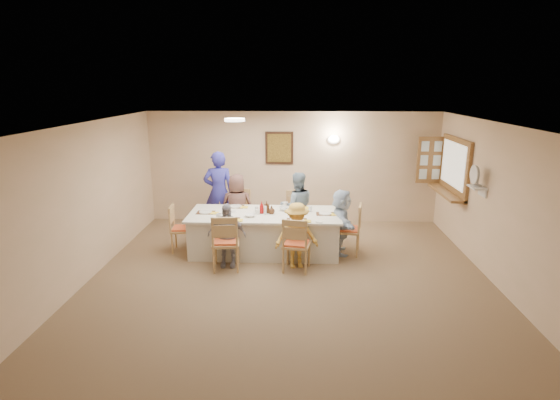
{
  "coord_description": "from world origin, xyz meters",
  "views": [
    {
      "loc": [
        0.11,
        -6.21,
        3.08
      ],
      "look_at": [
        -0.2,
        1.4,
        1.05
      ],
      "focal_mm": 28.0,
      "sensor_mm": 36.0,
      "label": 1
    }
  ],
  "objects_px": {
    "chair_back_left": "(238,214)",
    "serving_hatch": "(455,167)",
    "chair_back_right": "(297,215)",
    "diner_front_left": "(227,235)",
    "diner_front_right": "(297,236)",
    "chair_front_left": "(226,241)",
    "caregiver": "(219,192)",
    "dining_table": "(265,233)",
    "condiment_ketchup": "(262,207)",
    "diner_back_right": "(297,207)",
    "desk_fan": "(476,179)",
    "chair_front_right": "(297,243)",
    "chair_left_end": "(183,228)",
    "diner_back_left": "(237,207)",
    "chair_right_end": "(348,229)",
    "diner_right_end": "(341,222)"
  },
  "relations": [
    {
      "from": "diner_front_left",
      "to": "chair_back_right",
      "type": "bearing_deg",
      "value": 50.19
    },
    {
      "from": "chair_back_right",
      "to": "condiment_ketchup",
      "type": "xyz_separation_m",
      "value": [
        -0.65,
        -0.8,
        0.39
      ]
    },
    {
      "from": "chair_right_end",
      "to": "condiment_ketchup",
      "type": "distance_m",
      "value": 1.65
    },
    {
      "from": "chair_back_left",
      "to": "chair_front_left",
      "type": "relative_size",
      "value": 1.0
    },
    {
      "from": "chair_back_left",
      "to": "chair_back_right",
      "type": "xyz_separation_m",
      "value": [
        1.2,
        0.0,
        -0.01
      ]
    },
    {
      "from": "chair_back_right",
      "to": "diner_front_right",
      "type": "xyz_separation_m",
      "value": [
        -0.0,
        -1.48,
        0.09
      ]
    },
    {
      "from": "desk_fan",
      "to": "diner_back_right",
      "type": "xyz_separation_m",
      "value": [
        -2.99,
        1.15,
        -0.85
      ]
    },
    {
      "from": "chair_back_left",
      "to": "condiment_ketchup",
      "type": "distance_m",
      "value": 1.04
    },
    {
      "from": "caregiver",
      "to": "diner_right_end",
      "type": "bearing_deg",
      "value": 146.95
    },
    {
      "from": "diner_front_right",
      "to": "diner_right_end",
      "type": "xyz_separation_m",
      "value": [
        0.82,
        0.68,
        0.04
      ]
    },
    {
      "from": "desk_fan",
      "to": "chair_right_end",
      "type": "relative_size",
      "value": 0.31
    },
    {
      "from": "chair_back_left",
      "to": "chair_back_right",
      "type": "relative_size",
      "value": 1.02
    },
    {
      "from": "chair_front_left",
      "to": "diner_back_left",
      "type": "xyz_separation_m",
      "value": [
        0.0,
        1.48,
        0.18
      ]
    },
    {
      "from": "chair_front_right",
      "to": "diner_right_end",
      "type": "height_order",
      "value": "diner_right_end"
    },
    {
      "from": "chair_back_left",
      "to": "serving_hatch",
      "type": "bearing_deg",
      "value": 7.85
    },
    {
      "from": "diner_back_left",
      "to": "diner_back_right",
      "type": "distance_m",
      "value": 1.2
    },
    {
      "from": "dining_table",
      "to": "condiment_ketchup",
      "type": "bearing_deg",
      "value": -178.53
    },
    {
      "from": "serving_hatch",
      "to": "diner_front_right",
      "type": "relative_size",
      "value": 1.3
    },
    {
      "from": "desk_fan",
      "to": "diner_back_left",
      "type": "relative_size",
      "value": 0.22
    },
    {
      "from": "chair_front_right",
      "to": "diner_front_left",
      "type": "distance_m",
      "value": 1.21
    },
    {
      "from": "chair_front_left",
      "to": "condiment_ketchup",
      "type": "bearing_deg",
      "value": -130.46
    },
    {
      "from": "dining_table",
      "to": "chair_back_left",
      "type": "relative_size",
      "value": 2.81
    },
    {
      "from": "desk_fan",
      "to": "chair_back_left",
      "type": "height_order",
      "value": "desk_fan"
    },
    {
      "from": "desk_fan",
      "to": "dining_table",
      "type": "bearing_deg",
      "value": 172.61
    },
    {
      "from": "condiment_ketchup",
      "to": "chair_front_right",
      "type": "bearing_deg",
      "value": -50.78
    },
    {
      "from": "diner_front_left",
      "to": "diner_front_right",
      "type": "relative_size",
      "value": 0.98
    },
    {
      "from": "desk_fan",
      "to": "chair_left_end",
      "type": "xyz_separation_m",
      "value": [
        -5.14,
        0.47,
        -1.1
      ]
    },
    {
      "from": "diner_back_right",
      "to": "diner_front_left",
      "type": "xyz_separation_m",
      "value": [
        -1.2,
        -1.36,
        -0.14
      ]
    },
    {
      "from": "diner_back_right",
      "to": "diner_back_left",
      "type": "bearing_deg",
      "value": -9.68
    },
    {
      "from": "diner_front_left",
      "to": "dining_table",
      "type": "bearing_deg",
      "value": 47.8
    },
    {
      "from": "chair_right_end",
      "to": "diner_right_end",
      "type": "xyz_separation_m",
      "value": [
        -0.13,
        0.0,
        0.13
      ]
    },
    {
      "from": "chair_back_right",
      "to": "caregiver",
      "type": "relative_size",
      "value": 0.56
    },
    {
      "from": "chair_front_right",
      "to": "chair_left_end",
      "type": "bearing_deg",
      "value": -10.58
    },
    {
      "from": "chair_back_left",
      "to": "diner_right_end",
      "type": "height_order",
      "value": "diner_right_end"
    },
    {
      "from": "chair_front_left",
      "to": "diner_right_end",
      "type": "bearing_deg",
      "value": -164.4
    },
    {
      "from": "desk_fan",
      "to": "chair_left_end",
      "type": "relative_size",
      "value": 0.33
    },
    {
      "from": "serving_hatch",
      "to": "chair_front_right",
      "type": "xyz_separation_m",
      "value": [
        -3.1,
        -1.68,
        -1.02
      ]
    },
    {
      "from": "desk_fan",
      "to": "chair_front_right",
      "type": "height_order",
      "value": "desk_fan"
    },
    {
      "from": "diner_back_right",
      "to": "diner_front_right",
      "type": "relative_size",
      "value": 1.22
    },
    {
      "from": "chair_front_left",
      "to": "chair_back_left",
      "type": "bearing_deg",
      "value": -96.0
    },
    {
      "from": "chair_front_left",
      "to": "chair_right_end",
      "type": "xyz_separation_m",
      "value": [
        2.15,
        0.8,
        -0.02
      ]
    },
    {
      "from": "chair_front_left",
      "to": "chair_left_end",
      "type": "distance_m",
      "value": 1.24
    },
    {
      "from": "chair_back_right",
      "to": "diner_front_left",
      "type": "height_order",
      "value": "diner_front_left"
    },
    {
      "from": "chair_front_left",
      "to": "diner_back_left",
      "type": "distance_m",
      "value": 1.49
    },
    {
      "from": "dining_table",
      "to": "diner_front_left",
      "type": "height_order",
      "value": "diner_front_left"
    },
    {
      "from": "chair_front_left",
      "to": "chair_right_end",
      "type": "bearing_deg",
      "value": -165.59
    },
    {
      "from": "diner_front_right",
      "to": "serving_hatch",
      "type": "bearing_deg",
      "value": 16.87
    },
    {
      "from": "chair_back_left",
      "to": "chair_front_left",
      "type": "distance_m",
      "value": 1.6
    },
    {
      "from": "diner_back_left",
      "to": "caregiver",
      "type": "height_order",
      "value": "caregiver"
    },
    {
      "from": "chair_front_left",
      "to": "caregiver",
      "type": "xyz_separation_m",
      "value": [
        -0.45,
        1.95,
        0.37
      ]
    }
  ]
}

